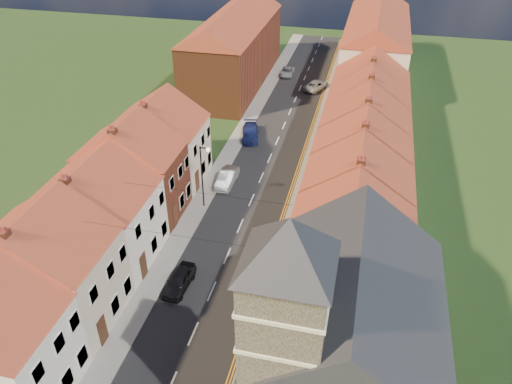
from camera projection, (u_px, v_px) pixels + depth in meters
The scene contains 23 objects.
road at pixel (270, 158), 52.19m from camera, with size 7.00×90.00×0.02m, color black.
pavement_left at pixel (229, 153), 53.02m from camera, with size 1.80×90.00×0.12m, color gray.
pavement_right at pixel (311, 163), 51.31m from camera, with size 1.80×90.00×0.12m, color gray.
church at pixel (341, 330), 25.50m from camera, with size 11.25×14.25×15.20m.
cottage_r_tudor at pixel (351, 239), 33.90m from camera, with size 8.30×5.20×9.00m.
cottage_r_white_near at pixel (356, 196), 38.27m from camera, with size 8.30×6.00×9.00m.
cottage_r_cream_mid at pixel (361, 162), 42.65m from camera, with size 8.30×5.20×9.00m.
cottage_r_pink at pixel (364, 134), 47.04m from camera, with size 8.30×6.00×9.00m.
cottage_r_white_far at pixel (367, 111), 51.42m from camera, with size 8.30×5.20×9.00m.
cottage_r_cream_far at pixel (370, 91), 55.80m from camera, with size 8.30×6.00×9.00m.
cottage_l_cream at pixel (47, 264), 31.66m from camera, with size 8.30×6.30×9.10m.
cottage_l_white at pixel (97, 210), 36.94m from camera, with size 8.30×6.90×8.80m.
cottage_l_brick_mid at pixel (132, 167), 41.80m from camera, with size 8.30×5.70×9.10m.
cottage_l_pink at pixel (160, 138), 46.60m from camera, with size 8.30×6.30×8.80m.
block_right_far at pixel (376, 44), 67.77m from camera, with size 8.30×24.20×10.50m.
block_left_far at pixel (234, 45), 67.31m from camera, with size 8.30×24.20×10.50m.
lamppost at pixel (203, 173), 42.87m from camera, with size 0.88×0.15×6.00m.
car_near at pixel (179, 280), 36.02m from camera, with size 1.49×3.71×1.26m, color black.
car_mid at pixel (227, 178), 47.67m from camera, with size 1.42×4.06×1.34m, color #989C9F.
car_far at pixel (250, 133), 55.68m from camera, with size 1.84×4.52×1.31m, color navy.
car_distant at pixel (287, 72), 72.23m from camera, with size 1.77×3.85×1.07m, color #B2B6BA.
pedestrian_right at pixel (280, 263), 37.00m from camera, with size 0.91×0.71×1.86m, color black.
car_distant_b at pixel (316, 85), 67.68m from camera, with size 2.02×4.39×1.22m, color #B9BBC1.
Camera 1 is at (9.15, -14.59, 25.83)m, focal length 35.00 mm.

